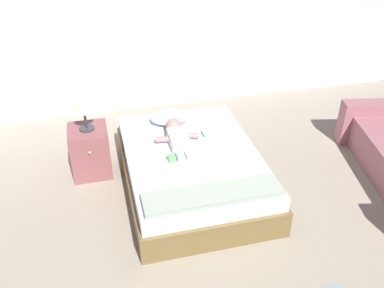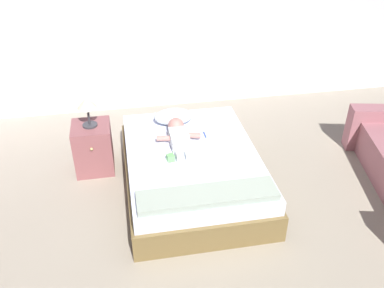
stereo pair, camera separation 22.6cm
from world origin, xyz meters
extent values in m
plane|color=gray|center=(0.00, 0.00, 0.00)|extent=(8.00, 8.00, 0.00)
cube|color=silver|center=(0.00, 3.00, 1.31)|extent=(8.00, 0.12, 2.62)
cube|color=brown|center=(-0.28, 1.04, 0.14)|extent=(1.34, 1.88, 0.27)
cube|color=silver|center=(-0.28, 1.04, 0.35)|extent=(1.29, 1.80, 0.15)
ellipsoid|color=silver|center=(-0.37, 1.68, 0.49)|extent=(0.44, 0.31, 0.14)
cube|color=white|center=(-0.38, 1.21, 0.48)|extent=(0.19, 0.33, 0.12)
sphere|color=tan|center=(-0.38, 1.45, 0.51)|extent=(0.17, 0.17, 0.17)
cylinder|color=tan|center=(-0.53, 1.26, 0.48)|extent=(0.15, 0.08, 0.06)
cylinder|color=tan|center=(-0.22, 1.26, 0.48)|extent=(0.15, 0.09, 0.06)
cylinder|color=white|center=(-0.42, 0.97, 0.45)|extent=(0.06, 0.16, 0.06)
cylinder|color=white|center=(-0.33, 0.97, 0.45)|extent=(0.06, 0.16, 0.06)
cube|color=blue|center=(-0.08, 1.34, 0.43)|extent=(0.01, 0.12, 0.01)
cube|color=white|center=(-0.08, 1.40, 0.44)|extent=(0.01, 0.02, 0.01)
cube|color=#864B4D|center=(-1.27, 1.55, 0.27)|extent=(0.40, 0.40, 0.55)
sphere|color=tan|center=(-1.27, 1.33, 0.39)|extent=(0.03, 0.03, 0.03)
cylinder|color=#333338|center=(-1.27, 1.55, 0.56)|extent=(0.15, 0.15, 0.02)
cylinder|color=#333338|center=(-1.27, 1.55, 0.66)|extent=(0.02, 0.02, 0.19)
cone|color=beige|center=(-1.27, 1.55, 0.82)|extent=(0.21, 0.21, 0.12)
cube|color=#98A595|center=(-0.28, 0.31, 0.45)|extent=(1.21, 0.28, 0.06)
cube|color=#6BB964|center=(-0.51, 0.93, 0.46)|extent=(0.08, 0.08, 0.07)
camera|label=1|loc=(-1.13, -2.33, 2.73)|focal=39.02mm
camera|label=2|loc=(-0.91, -2.38, 2.73)|focal=39.02mm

